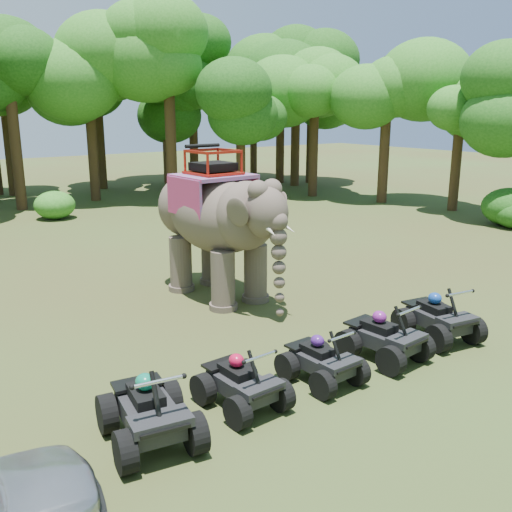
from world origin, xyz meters
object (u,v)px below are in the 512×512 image
object	(u,v)px
atv_1	(241,376)
atv_2	(322,355)
elephant	(216,223)
atv_0	(149,403)
atv_3	(385,331)
atv_4	(439,312)

from	to	relation	value
atv_1	atv_2	world-z (taller)	atv_1
atv_2	atv_1	bearing A→B (deg)	174.05
elephant	atv_0	xyz separation A→B (m)	(-4.84, -5.66, -1.42)
atv_3	atv_0	bearing A→B (deg)	174.57
elephant	atv_2	world-z (taller)	elephant
atv_3	atv_4	xyz separation A→B (m)	(1.87, 0.03, 0.02)
atv_1	atv_2	xyz separation A→B (m)	(1.82, -0.12, -0.02)
atv_0	atv_4	xyz separation A→B (m)	(7.28, -0.05, -0.03)
atv_0	atv_3	bearing A→B (deg)	8.47
atv_2	atv_4	bearing A→B (deg)	-1.65
atv_1	atv_4	size ratio (longest dim) A/B	0.91
atv_3	elephant	bearing A→B (deg)	91.08
atv_0	elephant	bearing A→B (deg)	58.69
elephant	atv_2	size ratio (longest dim) A/B	3.23
atv_1	atv_3	xyz separation A→B (m)	(3.60, -0.12, 0.04)
elephant	atv_4	size ratio (longest dim) A/B	2.81
elephant	atv_0	bearing A→B (deg)	-133.50
elephant	atv_4	bearing A→B (deg)	-69.77
atv_0	atv_3	world-z (taller)	atv_0
elephant	atv_1	xyz separation A→B (m)	(-3.03, -5.61, -1.51)
elephant	atv_3	size ratio (longest dim) A/B	2.89
atv_0	atv_1	world-z (taller)	atv_0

